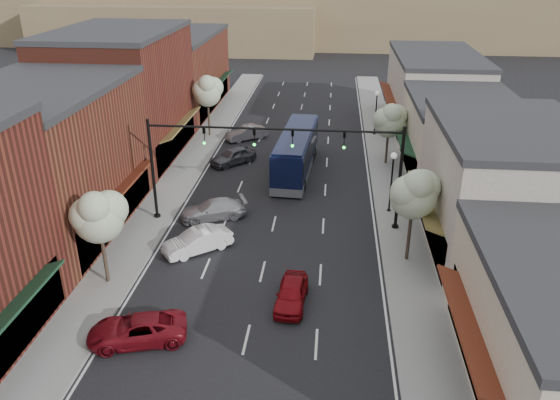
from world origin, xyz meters
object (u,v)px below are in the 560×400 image
(parked_car_d, at_px, (233,156))
(signal_mast_left, at_px, (187,156))
(parked_car_b, at_px, (198,241))
(signal_mast_right, at_px, (363,162))
(tree_right_near, at_px, (415,192))
(parked_car_c, at_px, (213,209))
(tree_right_far, at_px, (390,119))
(lamp_post_far, at_px, (376,106))
(tree_left_near, at_px, (98,215))
(parked_car_a, at_px, (137,330))
(red_hatchback, at_px, (291,293))
(lamp_post_near, at_px, (392,173))
(parked_car_e, at_px, (246,133))
(tree_left_far, at_px, (208,90))
(coach_bus, at_px, (296,152))

(parked_car_d, bearing_deg, signal_mast_left, -51.07)
(parked_car_d, bearing_deg, parked_car_b, -44.27)
(signal_mast_right, xyz_separation_m, signal_mast_left, (-11.24, 0.00, 0.00))
(signal_mast_right, distance_m, tree_right_near, 4.89)
(signal_mast_right, height_order, signal_mast_left, same)
(tree_right_near, xyz_separation_m, parked_car_c, (-12.55, 4.49, -3.80))
(tree_right_far, xyz_separation_m, lamp_post_far, (-0.55, 8.06, -0.99))
(tree_left_near, relative_size, parked_car_a, 1.24)
(lamp_post_far, xyz_separation_m, parked_car_d, (-12.49, -9.16, -2.30))
(red_hatchback, xyz_separation_m, parked_car_d, (-6.57, 19.77, 0.07))
(tree_right_near, xyz_separation_m, lamp_post_near, (-0.55, 6.56, -1.45))
(lamp_post_far, xyz_separation_m, parked_car_e, (-12.38, -2.52, -2.33))
(tree_right_near, height_order, parked_car_b, tree_right_near)
(parked_car_e, bearing_deg, tree_left_far, -133.66)
(tree_right_far, relative_size, red_hatchback, 1.45)
(lamp_post_far, relative_size, parked_car_d, 1.07)
(signal_mast_left, bearing_deg, tree_left_near, -108.10)
(parked_car_c, distance_m, parked_car_e, 17.05)
(parked_car_d, height_order, parked_car_e, parked_car_d)
(tree_left_near, xyz_separation_m, parked_car_e, (3.68, 25.54, -3.55))
(signal_mast_left, bearing_deg, parked_car_a, -87.32)
(parked_car_d, bearing_deg, tree_left_near, -56.84)
(parked_car_c, relative_size, parked_car_e, 1.11)
(parked_car_c, bearing_deg, parked_car_a, -25.66)
(signal_mast_right, height_order, parked_car_b, signal_mast_right)
(tree_right_near, relative_size, tree_left_far, 0.97)
(signal_mast_right, xyz_separation_m, lamp_post_near, (2.18, 2.50, -1.62))
(tree_left_near, height_order, red_hatchback, tree_left_near)
(signal_mast_left, height_order, lamp_post_near, signal_mast_left)
(parked_car_e, bearing_deg, signal_mast_left, -39.95)
(tree_right_far, relative_size, parked_car_a, 1.18)
(lamp_post_near, bearing_deg, tree_left_near, -146.67)
(coach_bus, bearing_deg, signal_mast_right, -59.44)
(tree_right_near, bearing_deg, parked_car_d, 131.19)
(parked_car_c, bearing_deg, tree_left_near, -47.52)
(parked_car_a, bearing_deg, lamp_post_near, 124.65)
(tree_right_near, xyz_separation_m, coach_bus, (-7.55, 13.56, -2.67))
(lamp_post_far, bearing_deg, parked_car_e, -168.51)
(tree_left_far, xyz_separation_m, red_hatchback, (10.14, -26.88, -3.97))
(parked_car_e, bearing_deg, parked_car_a, -37.40)
(tree_left_far, relative_size, parked_car_c, 1.36)
(coach_bus, bearing_deg, lamp_post_far, 59.97)
(lamp_post_far, bearing_deg, tree_right_far, -86.12)
(tree_left_far, bearing_deg, tree_right_far, -19.87)
(parked_car_a, bearing_deg, parked_car_d, 164.22)
(parked_car_c, distance_m, parked_car_d, 10.41)
(coach_bus, bearing_deg, parked_car_c, -115.19)
(lamp_post_near, xyz_separation_m, parked_car_b, (-12.00, -6.57, -2.31))
(signal_mast_right, distance_m, coach_bus, 11.03)
(signal_mast_left, relative_size, red_hatchback, 2.19)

